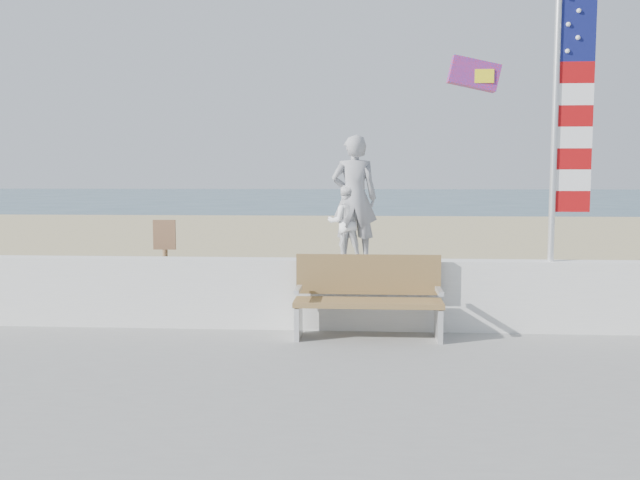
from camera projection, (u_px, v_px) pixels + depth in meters
The scene contains 9 objects.
ground at pixel (289, 388), 6.88m from camera, with size 220.00×220.00×0.00m, color #2D495A.
sand at pixel (332, 267), 15.81m from camera, with size 90.00×40.00×0.08m, color tan.
seawall at pixel (306, 293), 8.80m from camera, with size 30.00×0.35×0.90m, color silver.
adult at pixel (354, 198), 8.65m from camera, with size 0.58×0.38×1.59m, color #939498.
child at pixel (345, 223), 8.68m from camera, with size 0.46×0.36×0.95m, color white.
bench at pixel (368, 296), 8.29m from camera, with size 1.80×0.57×1.00m.
flag at pixel (566, 108), 8.37m from camera, with size 0.50×0.08×3.50m.
parafoil_kite at pixel (475, 74), 10.96m from camera, with size 0.87×0.26×0.59m.
sign at pixel (165, 262), 9.58m from camera, with size 0.32×0.07×1.46m.
Camera 1 is at (0.76, -6.67, 2.15)m, focal length 38.00 mm.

